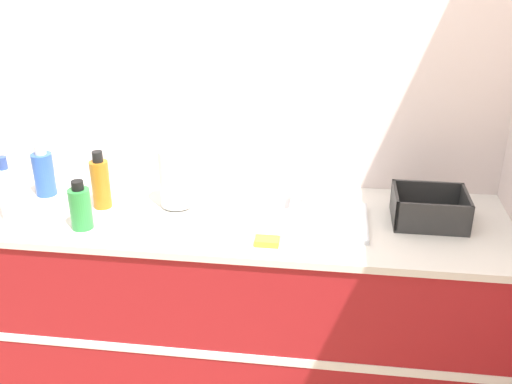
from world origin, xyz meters
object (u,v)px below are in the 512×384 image
paper_towel_roll (176,178)px  bottle_blue (44,173)px  bottle_clear (8,193)px  bottle_amber (101,183)px  sink (303,217)px  bottle_green (80,207)px  dish_rack (429,211)px

paper_towel_roll → bottle_blue: 0.60m
bottle_clear → bottle_amber: 0.36m
paper_towel_roll → bottle_clear: 0.66m
bottle_amber → sink: bearing=-1.5°
paper_towel_roll → bottle_clear: (-0.63, -0.22, -0.01)m
bottle_green → bottle_blue: 0.39m
paper_towel_roll → bottle_amber: 0.31m
dish_rack → bottle_clear: bottle_clear is taller
bottle_blue → bottle_amber: bottle_amber is taller
paper_towel_roll → bottle_amber: paper_towel_roll is taller
sink → bottle_blue: bearing=174.6°
sink → dish_rack: 0.50m
bottle_clear → bottle_blue: size_ratio=1.18×
bottle_blue → bottle_green: bearing=-44.8°
sink → paper_towel_roll: (-0.53, 0.07, 0.11)m
bottle_green → bottle_amber: (0.01, 0.19, 0.02)m
paper_towel_roll → bottle_amber: size_ratio=1.02×
sink → dish_rack: bearing=6.7°
dish_rack → bottle_amber: (-1.34, -0.04, 0.06)m
bottle_green → bottle_clear: bottle_clear is taller
bottle_clear → dish_rack: bearing=7.0°
dish_rack → bottle_blue: (-1.63, 0.05, 0.05)m
bottle_amber → paper_towel_roll: bearing=8.7°
sink → bottle_clear: bottle_clear is taller
sink → bottle_green: sink is taller
sink → bottle_blue: sink is taller
bottle_blue → bottle_amber: (0.29, -0.09, 0.01)m
bottle_clear → bottle_blue: bottle_clear is taller
bottle_blue → sink: bearing=-5.4°
paper_towel_roll → bottle_clear: bottle_clear is taller
sink → bottle_green: (-0.85, -0.17, 0.07)m
bottle_green → bottle_blue: bearing=135.2°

